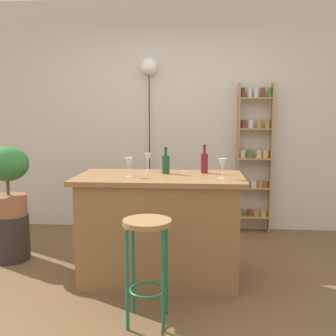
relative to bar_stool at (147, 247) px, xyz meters
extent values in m
plane|color=brown|center=(0.01, 0.46, -0.54)|extent=(12.00, 12.00, 0.00)
cube|color=beige|center=(0.01, 2.41, 0.86)|extent=(6.40, 0.10, 2.80)
cube|color=olive|center=(0.01, 0.76, -0.10)|extent=(1.30, 0.70, 0.87)
cube|color=olive|center=(0.01, 0.76, 0.35)|extent=(1.41, 0.76, 0.04)
cylinder|color=#196642|center=(-0.12, -0.12, -0.19)|extent=(0.02, 0.02, 0.69)
cylinder|color=#196642|center=(0.12, -0.12, -0.19)|extent=(0.02, 0.02, 0.69)
cylinder|color=#196642|center=(-0.12, 0.12, -0.19)|extent=(0.02, 0.02, 0.69)
cylinder|color=#196642|center=(0.12, 0.12, -0.19)|extent=(0.02, 0.02, 0.69)
torus|color=#196642|center=(0.00, 0.00, -0.30)|extent=(0.26, 0.26, 0.02)
cylinder|color=#9E7042|center=(0.00, 0.00, 0.17)|extent=(0.33, 0.33, 0.03)
cube|color=#A87F51|center=(0.81, 2.26, 0.36)|extent=(0.02, 0.14, 1.79)
cube|color=#A87F51|center=(1.20, 2.26, 0.36)|extent=(0.02, 0.14, 1.79)
cube|color=#A87F51|center=(1.01, 2.26, -0.36)|extent=(0.37, 0.14, 0.02)
cylinder|color=#4C7033|center=(0.86, 2.27, -0.31)|extent=(0.07, 0.07, 0.08)
cylinder|color=brown|center=(0.97, 2.27, -0.31)|extent=(0.07, 0.07, 0.08)
cylinder|color=#AD7A38|center=(1.05, 2.26, -0.31)|extent=(0.07, 0.07, 0.08)
cylinder|color=gold|center=(1.14, 2.27, -0.31)|extent=(0.07, 0.07, 0.08)
cube|color=#A87F51|center=(1.01, 2.26, 0.00)|extent=(0.37, 0.14, 0.02)
cylinder|color=#4C7033|center=(0.87, 2.27, 0.05)|extent=(0.07, 0.07, 0.07)
cylinder|color=gold|center=(0.92, 2.27, 0.05)|extent=(0.07, 0.07, 0.07)
cylinder|color=silver|center=(1.01, 2.26, 0.05)|extent=(0.07, 0.07, 0.07)
cylinder|color=#AD7A38|center=(1.09, 2.27, 0.05)|extent=(0.07, 0.07, 0.07)
cylinder|color=#994C23|center=(1.15, 2.27, 0.05)|extent=(0.07, 0.07, 0.07)
cube|color=#A87F51|center=(1.01, 2.26, 0.36)|extent=(0.37, 0.14, 0.02)
cylinder|color=beige|center=(0.86, 2.27, 0.42)|extent=(0.07, 0.07, 0.10)
cylinder|color=#4C7033|center=(0.95, 2.27, 0.42)|extent=(0.07, 0.07, 0.10)
cylinder|color=beige|center=(1.06, 2.27, 0.42)|extent=(0.07, 0.07, 0.10)
cylinder|color=gold|center=(1.14, 2.27, 0.42)|extent=(0.07, 0.07, 0.10)
cube|color=#A87F51|center=(1.01, 2.26, 0.72)|extent=(0.37, 0.14, 0.02)
cylinder|color=brown|center=(0.87, 2.26, 0.78)|extent=(0.06, 0.06, 0.10)
cylinder|color=silver|center=(0.95, 2.27, 0.78)|extent=(0.06, 0.06, 0.10)
cylinder|color=#AD7A38|center=(1.05, 2.27, 0.78)|extent=(0.06, 0.06, 0.10)
cylinder|color=#AD7A38|center=(1.15, 2.27, 0.78)|extent=(0.06, 0.06, 0.10)
cube|color=#A87F51|center=(1.01, 2.26, 1.08)|extent=(0.37, 0.14, 0.02)
cylinder|color=brown|center=(0.85, 2.27, 1.14)|extent=(0.05, 0.05, 0.11)
cylinder|color=silver|center=(0.93, 2.27, 1.14)|extent=(0.05, 0.05, 0.11)
cylinder|color=silver|center=(1.01, 2.27, 1.14)|extent=(0.05, 0.05, 0.11)
cylinder|color=brown|center=(1.08, 2.26, 1.14)|extent=(0.05, 0.05, 0.11)
cylinder|color=#4C7033|center=(1.16, 2.26, 1.14)|extent=(0.05, 0.05, 0.11)
cylinder|color=#2D2823|center=(-1.50, 1.09, -0.31)|extent=(0.36, 0.36, 0.45)
cylinder|color=#935B3D|center=(-1.50, 1.09, 0.01)|extent=(0.34, 0.34, 0.20)
cylinder|color=brown|center=(-1.50, 1.09, 0.19)|extent=(0.03, 0.03, 0.16)
ellipsoid|color=#2D7033|center=(-1.50, 1.09, 0.42)|extent=(0.42, 0.38, 0.34)
cylinder|color=#194C23|center=(0.05, 0.88, 0.45)|extent=(0.07, 0.07, 0.16)
cylinder|color=#194C23|center=(0.05, 0.88, 0.56)|extent=(0.03, 0.03, 0.06)
cylinder|color=black|center=(0.05, 0.88, 0.60)|extent=(0.03, 0.03, 0.01)
cylinder|color=maroon|center=(0.39, 0.94, 0.46)|extent=(0.06, 0.06, 0.17)
cylinder|color=maroon|center=(0.39, 0.94, 0.58)|extent=(0.02, 0.02, 0.07)
cylinder|color=black|center=(0.39, 0.94, 0.62)|extent=(0.03, 0.03, 0.01)
cylinder|color=silver|center=(-0.24, 0.67, 0.38)|extent=(0.06, 0.06, 0.00)
cylinder|color=silver|center=(-0.24, 0.67, 0.42)|extent=(0.01, 0.01, 0.07)
cone|color=silver|center=(-0.24, 0.67, 0.50)|extent=(0.07, 0.07, 0.08)
cylinder|color=silver|center=(-0.13, 1.04, 0.38)|extent=(0.06, 0.06, 0.00)
cylinder|color=silver|center=(-0.13, 1.04, 0.42)|extent=(0.01, 0.01, 0.07)
cone|color=silver|center=(-0.13, 1.04, 0.50)|extent=(0.07, 0.07, 0.08)
cylinder|color=silver|center=(0.53, 0.64, 0.38)|extent=(0.06, 0.06, 0.00)
cylinder|color=silver|center=(0.53, 0.64, 0.42)|extent=(0.01, 0.01, 0.07)
cone|color=silver|center=(0.53, 0.64, 0.50)|extent=(0.07, 0.07, 0.08)
cylinder|color=black|center=(-0.27, 2.30, 0.46)|extent=(0.01, 0.01, 2.00)
sphere|color=white|center=(-0.27, 2.30, 1.46)|extent=(0.20, 0.20, 0.20)
camera|label=1|loc=(0.34, -2.59, 0.89)|focal=42.74mm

